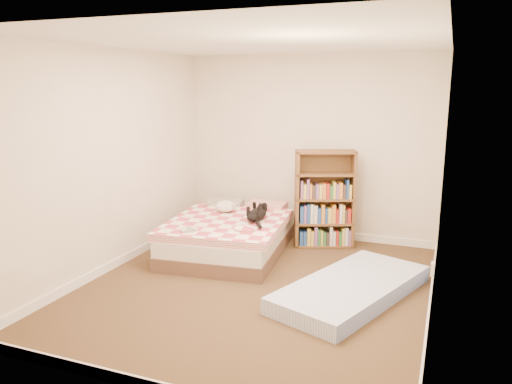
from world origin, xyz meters
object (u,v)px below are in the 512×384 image
(bookshelf, at_px, (325,210))
(black_cat, at_px, (258,214))
(bed, at_px, (231,234))
(white_dog, at_px, (226,206))
(floor_mattress, at_px, (352,289))

(bookshelf, height_order, black_cat, bookshelf)
(bookshelf, bearing_deg, bed, -169.91)
(bookshelf, height_order, white_dog, bookshelf)
(bed, relative_size, black_cat, 2.72)
(bed, relative_size, floor_mattress, 1.10)
(bed, bearing_deg, floor_mattress, -32.67)
(bed, bearing_deg, bookshelf, 25.08)
(bed, bearing_deg, black_cat, -4.64)
(bed, relative_size, white_dog, 6.59)
(black_cat, xyz_separation_m, white_dog, (-0.54, 0.21, -0.00))
(black_cat, bearing_deg, floor_mattress, -37.09)
(bookshelf, relative_size, floor_mattress, 0.69)
(floor_mattress, bearing_deg, bed, 174.20)
(bed, distance_m, white_dog, 0.41)
(bed, xyz_separation_m, white_dog, (-0.17, 0.22, 0.30))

